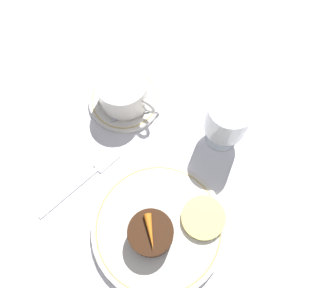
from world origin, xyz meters
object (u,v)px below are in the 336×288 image
fork (89,176)px  dinner_plate (159,227)px  dessert_cake (151,233)px  coffee_cup (123,91)px  wine_glass (228,119)px

fork → dinner_plate: bearing=-0.1°
dessert_cake → coffee_cup: bearing=138.0°
dinner_plate → wine_glass: wine_glass is taller
wine_glass → dessert_cake: wine_glass is taller
dinner_plate → wine_glass: (-0.00, 0.21, 0.07)m
fork → dessert_cake: 0.16m
dinner_plate → dessert_cake: (-0.00, -0.02, 0.03)m
wine_glass → fork: (-0.16, -0.21, -0.07)m
dinner_plate → coffee_cup: coffee_cup is taller
fork → dessert_cake: dessert_cake is taller
fork → wine_glass: bearing=53.4°
dinner_plate → dessert_cake: 0.03m
dinner_plate → fork: size_ratio=1.29×
dessert_cake → fork: bearing=173.7°
wine_glass → fork: 0.27m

